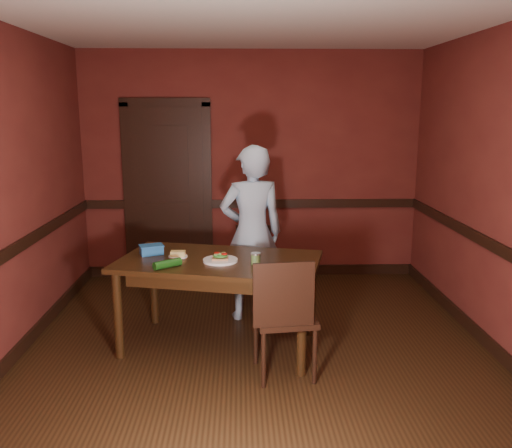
{
  "coord_description": "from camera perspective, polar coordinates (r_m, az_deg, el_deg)",
  "views": [
    {
      "loc": [
        -0.14,
        -4.22,
        2.02
      ],
      "look_at": [
        0.0,
        0.35,
        1.05
      ],
      "focal_mm": 38.0,
      "sensor_mm": 36.0,
      "label": 1
    }
  ],
  "objects": [
    {
      "name": "sauce_jar",
      "position": [
        4.42,
        -0.02,
        -3.65
      ],
      "size": [
        0.08,
        0.08,
        0.1
      ],
      "rotation": [
        0.0,
        0.0,
        0.36
      ],
      "color": "#587E3E",
      "rests_on": "dining_table"
    },
    {
      "name": "cheese_saucer",
      "position": [
        4.69,
        -8.22,
        -3.21
      ],
      "size": [
        0.16,
        0.16,
        0.05
      ],
      "rotation": [
        0.0,
        0.0,
        -0.04
      ],
      "color": "white",
      "rests_on": "dining_table"
    },
    {
      "name": "baseboard_right",
      "position": [
        5.12,
        23.45,
        -11.6
      ],
      "size": [
        0.03,
        4.5,
        0.12
      ],
      "primitive_type": "cube",
      "color": "black",
      "rests_on": "ground"
    },
    {
      "name": "wall_left",
      "position": [
        4.66,
        -25.27,
        2.56
      ],
      "size": [
        0.02,
        4.5,
        2.7
      ],
      "primitive_type": "cube",
      "color": "maroon",
      "rests_on": "ground"
    },
    {
      "name": "baseboard_back",
      "position": [
        6.75,
        -0.48,
        -4.89
      ],
      "size": [
        4.0,
        0.03,
        0.12
      ],
      "primitive_type": "cube",
      "color": "black",
      "rests_on": "ground"
    },
    {
      "name": "person",
      "position": [
        5.21,
        -0.46,
        -1.0
      ],
      "size": [
        0.69,
        0.52,
        1.7
      ],
      "primitive_type": "imported",
      "rotation": [
        0.0,
        0.0,
        3.33
      ],
      "color": "#9DBED7",
      "rests_on": "floor"
    },
    {
      "name": "wall_front",
      "position": [
        2.09,
        2.17,
        -6.82
      ],
      "size": [
        4.0,
        0.02,
        2.7
      ],
      "primitive_type": "cube",
      "color": "maroon",
      "rests_on": "ground"
    },
    {
      "name": "dado_left",
      "position": [
        4.74,
        -24.62,
        -2.8
      ],
      "size": [
        0.03,
        4.5,
        0.1
      ],
      "primitive_type": "cube",
      "color": "black",
      "rests_on": "ground"
    },
    {
      "name": "baseboard_left",
      "position": [
        5.01,
        -23.77,
        -12.14
      ],
      "size": [
        0.03,
        4.5,
        0.12
      ],
      "primitive_type": "cube",
      "color": "black",
      "rests_on": "ground"
    },
    {
      "name": "wall_back",
      "position": [
        6.51,
        -0.51,
        6.08
      ],
      "size": [
        4.0,
        0.02,
        2.7
      ],
      "primitive_type": "cube",
      "color": "maroon",
      "rests_on": "ground"
    },
    {
      "name": "dado_right",
      "position": [
        4.86,
        24.27,
        -2.44
      ],
      "size": [
        0.03,
        4.5,
        0.1
      ],
      "primitive_type": "cube",
      "color": "black",
      "rests_on": "ground"
    },
    {
      "name": "floor",
      "position": [
        4.68,
        0.13,
        -13.58
      ],
      "size": [
        4.0,
        4.5,
        0.01
      ],
      "primitive_type": "cube",
      "color": "black",
      "rests_on": "ground"
    },
    {
      "name": "food_tub",
      "position": [
        4.8,
        -10.95,
        -2.66
      ],
      "size": [
        0.24,
        0.2,
        0.08
      ],
      "rotation": [
        0.0,
        0.0,
        0.36
      ],
      "color": "#286CB8",
      "rests_on": "dining_table"
    },
    {
      "name": "dado_back",
      "position": [
        6.55,
        -0.5,
        2.15
      ],
      "size": [
        4.0,
        0.03,
        0.1
      ],
      "primitive_type": "cube",
      "color": "black",
      "rests_on": "ground"
    },
    {
      "name": "sandwich_plate",
      "position": [
        4.51,
        -3.78,
        -3.7
      ],
      "size": [
        0.29,
        0.29,
        0.07
      ],
      "rotation": [
        0.0,
        0.0,
        0.09
      ],
      "color": "white",
      "rests_on": "dining_table"
    },
    {
      "name": "door",
      "position": [
        6.56,
        -9.28,
        3.69
      ],
      "size": [
        1.05,
        0.07,
        2.2
      ],
      "color": "black",
      "rests_on": "ground"
    },
    {
      "name": "wall_right",
      "position": [
        4.78,
        24.9,
        2.8
      ],
      "size": [
        0.02,
        4.5,
        2.7
      ],
      "primitive_type": "cube",
      "color": "maroon",
      "rests_on": "ground"
    },
    {
      "name": "ceiling",
      "position": [
        4.28,
        0.15,
        21.12
      ],
      "size": [
        4.0,
        4.5,
        0.01
      ],
      "primitive_type": "cube",
      "color": "beige",
      "rests_on": "ground"
    },
    {
      "name": "dining_table",
      "position": [
        4.71,
        -3.86,
        -8.31
      ],
      "size": [
        1.84,
        1.29,
        0.78
      ],
      "primitive_type": "cube",
      "rotation": [
        0.0,
        0.0,
        -0.23
      ],
      "color": "black",
      "rests_on": "floor"
    },
    {
      "name": "wrapped_veg",
      "position": [
        4.38,
        -9.31,
        -4.16
      ],
      "size": [
        0.23,
        0.2,
        0.07
      ],
      "primitive_type": "cylinder",
      "rotation": [
        0.0,
        1.57,
        0.65
      ],
      "color": "#134010",
      "rests_on": "dining_table"
    },
    {
      "name": "chair_far",
      "position": [
        5.74,
        -0.09,
        -4.38
      ],
      "size": [
        0.41,
        0.41,
        0.81
      ],
      "primitive_type": null,
      "rotation": [
        0.0,
        0.0,
        -0.08
      ],
      "color": "black",
      "rests_on": "floor"
    },
    {
      "name": "chair_near",
      "position": [
        4.2,
        3.01,
        -9.58
      ],
      "size": [
        0.5,
        0.5,
        0.96
      ],
      "primitive_type": null,
      "rotation": [
        0.0,
        0.0,
        3.26
      ],
      "color": "black",
      "rests_on": "floor"
    }
  ]
}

